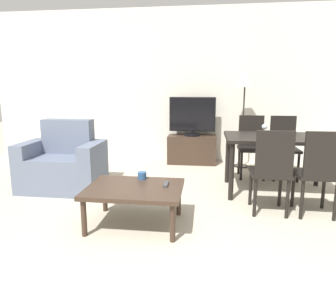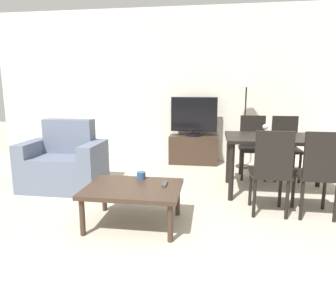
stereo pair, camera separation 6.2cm
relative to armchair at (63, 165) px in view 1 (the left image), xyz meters
name	(u,v)px [view 1 (the left image)]	position (x,y,z in m)	size (l,w,h in m)	color
wall_back	(190,86)	(1.56, 1.86, 1.02)	(7.42, 0.06, 2.70)	silver
armchair	(63,165)	(0.00, 0.00, 0.00)	(1.04, 0.64, 0.91)	slate
tv_stand	(192,149)	(1.61, 1.59, -0.08)	(0.84, 0.39, 0.49)	#38281E
tv	(192,116)	(1.61, 1.59, 0.51)	(0.80, 0.28, 0.67)	black
coffee_table	(135,191)	(1.18, -0.93, 0.02)	(0.92, 0.68, 0.39)	#38281E
dining_table	(279,143)	(2.77, 0.21, 0.31)	(1.33, 0.81, 0.73)	black
dining_chair_near	(271,168)	(2.54, -0.51, 0.18)	(0.40, 0.40, 0.91)	black
dining_chair_far	(284,144)	(3.00, 0.92, 0.18)	(0.40, 0.40, 0.91)	black
dining_chair_near_right	(319,170)	(3.00, -0.51, 0.18)	(0.40, 0.40, 0.91)	black
dining_chair_far_left	(251,143)	(2.54, 0.92, 0.18)	(0.40, 0.40, 0.91)	black
floor_lamp	(245,84)	(2.46, 1.44, 1.05)	(0.32, 0.32, 1.60)	black
remote_primary	(166,184)	(1.48, -0.84, 0.07)	(0.04, 0.15, 0.02)	#38383D
cup_white_near	(142,176)	(1.20, -0.67, 0.10)	(0.09, 0.09, 0.07)	navy
wine_glass_left	(264,127)	(2.59, 0.25, 0.51)	(0.07, 0.07, 0.15)	silver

